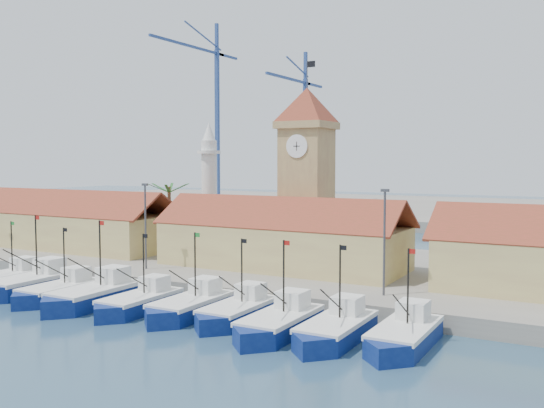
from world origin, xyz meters
The scene contains 21 objects.
ground centered at (0.00, 0.00, 0.00)m, with size 400.00×400.00×0.00m, color #1D3B4E.
quay centered at (0.00, 24.00, 0.75)m, with size 140.00×32.00×1.50m, color gray.
terminal centered at (0.00, 110.00, 1.00)m, with size 240.00×80.00×2.00m, color gray.
boat_0 centered at (-23.20, 3.42, 0.73)m, with size 3.40×9.31×7.05m.
boat_1 centered at (-18.51, 2.47, 0.83)m, with size 3.85×10.56×7.99m.
boat_2 centered at (-13.85, 1.84, 0.73)m, with size 3.40×9.32×7.05m.
boat_3 centered at (-9.35, 1.81, 0.82)m, with size 3.85×10.55×7.98m.
boat_4 centered at (-4.40, 2.04, 0.73)m, with size 3.39×9.28×7.02m.
boat_5 centered at (0.37, 2.93, 0.76)m, with size 3.53×9.68×7.32m.
boat_6 centered at (4.68, 3.40, 0.73)m, with size 3.38×9.27×7.01m.
boat_7 centered at (9.31, 1.83, 0.76)m, with size 3.56×9.75×7.38m.
boat_8 centered at (13.63, 2.36, 0.75)m, with size 3.49×9.57×7.24m.
boat_9 centered at (18.36, 3.25, 0.74)m, with size 3.47×9.51×7.20m.
hall_left centered at (-32.00, 20.00, 3.99)m, with size 31.20×10.13×7.61m.
hall_center centered at (0.00, 20.00, 3.99)m, with size 27.04×10.13×7.61m.
clock_tower centered at (0.00, 26.00, 11.96)m, with size 5.80×5.80×22.70m.
minaret centered at (-15.00, 28.00, 9.73)m, with size 3.00×3.00×16.30m.
palm_tree centered at (-20.00, 26.00, 6.25)m, with size 5.60×5.03×8.39m.
lamp_posts centered at (0.50, 12.00, 6.48)m, with size 80.70×0.25×9.03m.
crane_blue_far centered at (-63.77, 100.03, 29.09)m, with size 1.00×37.76×48.08m.
crane_blue_near centered at (-39.89, 106.78, 23.68)m, with size 1.00×30.85×39.33m.
Camera 1 is at (30.21, -36.84, 12.85)m, focal length 40.00 mm.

